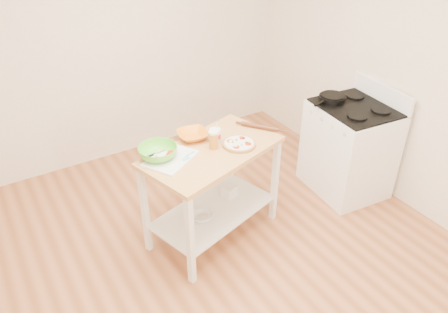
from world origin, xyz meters
TOP-DOWN VIEW (x-y plane):
  - room_shell at (0.00, 0.00)m, footprint 4.04×4.54m
  - prep_island at (0.13, 0.43)m, footprint 1.30×0.93m
  - gas_stove at (1.66, 0.33)m, footprint 0.73×0.83m
  - skillet at (1.56, 0.55)m, footprint 0.41×0.26m
  - pizza at (0.35, 0.37)m, footprint 0.28×0.28m
  - cutting_board at (-0.23, 0.48)m, footprint 0.50×0.46m
  - spatula at (-0.10, 0.42)m, footprint 0.14×0.09m
  - knife at (-0.32, 0.58)m, footprint 0.27×0.06m
  - orange_bowl at (0.08, 0.68)m, footprint 0.30×0.30m
  - green_bowl at (-0.30, 0.55)m, footprint 0.33×0.33m
  - beer_pint at (0.15, 0.44)m, footprint 0.08×0.08m
  - yogurt_tub at (0.21, 0.53)m, footprint 0.10×0.10m
  - rolling_pin at (0.66, 0.51)m, footprint 0.24×0.30m
  - shelf_glass_bowl at (-0.02, 0.38)m, footprint 0.21×0.21m
  - shelf_bin at (0.36, 0.53)m, footprint 0.14×0.14m

SIDE VIEW (x-z plane):
  - shelf_glass_bowl at x=-0.02m, z-range 0.26..0.32m
  - shelf_bin at x=0.36m, z-range 0.26..0.37m
  - gas_stove at x=1.66m, z-range -0.08..1.03m
  - prep_island at x=0.13m, z-range 0.20..1.10m
  - cutting_board at x=-0.23m, z-range 0.89..0.93m
  - spatula at x=-0.10m, z-range 0.91..0.92m
  - pizza at x=0.35m, z-range 0.89..0.94m
  - knife at x=-0.32m, z-range 0.91..0.92m
  - rolling_pin at x=0.66m, z-range 0.90..0.94m
  - orange_bowl at x=0.08m, z-range 0.90..0.96m
  - green_bowl at x=-0.30m, z-range 0.90..1.00m
  - yogurt_tub at x=0.21m, z-range 0.85..1.06m
  - skillet at x=1.56m, z-range 0.96..0.99m
  - beer_pint at x=0.15m, z-range 0.90..1.06m
  - room_shell at x=0.00m, z-range -0.02..2.72m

